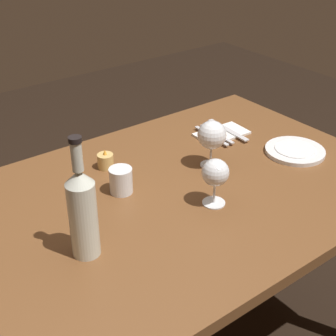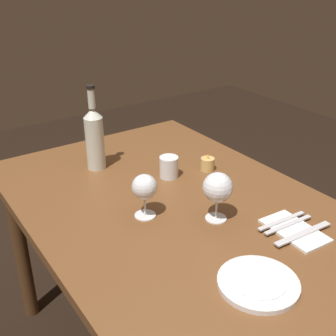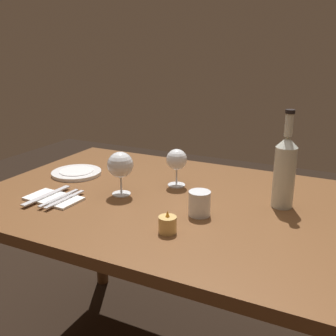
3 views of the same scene
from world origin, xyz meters
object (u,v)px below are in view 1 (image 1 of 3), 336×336
folded_napkin (222,134)px  table_knife (228,130)px  wine_glass_left (215,174)px  dinner_plate (295,151)px  fork_outer (211,136)px  wine_bottle (83,211)px  votive_candle (106,161)px  fork_inner (217,134)px  wine_glass_right (212,136)px  water_tumbler (121,182)px

folded_napkin → table_knife: 0.03m
wine_glass_left → table_knife: (0.35, 0.31, -0.09)m
dinner_plate → fork_outer: (-0.15, 0.25, 0.00)m
wine_glass_left → fork_outer: size_ratio=0.78×
wine_glass_left → fork_outer: 0.42m
wine_bottle → votive_candle: (0.25, 0.33, -0.10)m
fork_inner → fork_outer: bearing=180.0°
wine_glass_left → fork_inner: 0.44m
dinner_plate → fork_outer: 0.30m
wine_glass_left → wine_glass_right: bearing=51.0°
votive_candle → fork_outer: votive_candle is taller
wine_glass_left → dinner_plate: 0.44m
folded_napkin → fork_inner: size_ratio=1.08×
wine_glass_left → fork_outer: bearing=49.4°
wine_glass_left → water_tumbler: wine_glass_left is taller
votive_candle → table_knife: size_ratio=0.32×
wine_bottle → folded_napkin: (0.71, 0.29, -0.12)m
wine_bottle → water_tumbler: size_ratio=4.10×
table_knife → wine_glass_right: bearing=-145.8°
wine_bottle → votive_candle: bearing=52.7°
wine_glass_left → votive_candle: wine_glass_left is taller
votive_candle → fork_outer: 0.41m
fork_outer → fork_inner: bearing=0.0°
fork_inner → table_knife: (0.05, 0.00, 0.00)m
votive_candle → fork_inner: bearing=-6.2°
wine_glass_left → votive_candle: bearing=111.2°
water_tumbler → votive_candle: size_ratio=1.16×
votive_candle → wine_glass_left: bearing=-68.8°
wine_glass_right → table_knife: bearing=34.2°
votive_candle → dinner_plate: 0.64m
wine_glass_left → folded_napkin: bearing=44.5°
folded_napkin → fork_outer: size_ratio=1.08×
wine_bottle → votive_candle: wine_bottle is taller
wine_glass_right → table_knife: size_ratio=0.74×
fork_inner → fork_outer: (-0.02, 0.00, 0.00)m
dinner_plate → folded_napkin: dinner_plate is taller
wine_bottle → fork_outer: size_ratio=1.77×
dinner_plate → folded_napkin: 0.27m
water_tumbler → fork_inner: water_tumbler is taller
votive_candle → fork_outer: size_ratio=0.37×
dinner_plate → wine_bottle: bearing=-177.7°
wine_glass_right → fork_outer: bearing=47.5°
wine_glass_right → dinner_plate: (0.29, -0.11, -0.10)m
water_tumbler → wine_glass_right: bearing=-7.6°
dinner_plate → table_knife: dinner_plate is taller
table_knife → votive_candle: bearing=174.4°
dinner_plate → votive_candle: bearing=151.9°
wine_glass_left → wine_glass_right: (0.14, 0.17, 0.01)m
wine_glass_right → dinner_plate: bearing=-20.7°
water_tumbler → dinner_plate: size_ratio=0.39×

